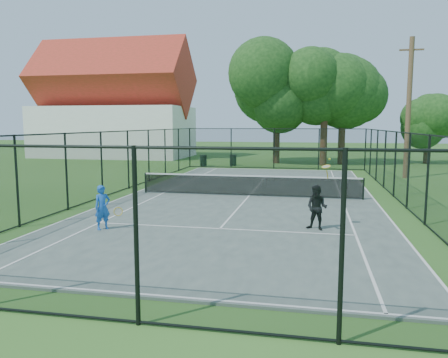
% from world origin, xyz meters
% --- Properties ---
extents(ground, '(120.00, 120.00, 0.00)m').
position_xyz_m(ground, '(0.00, 0.00, 0.00)').
color(ground, '#2D591E').
extents(tennis_court, '(11.00, 24.00, 0.06)m').
position_xyz_m(tennis_court, '(0.00, 0.00, 0.03)').
color(tennis_court, '#4C5A55').
rests_on(tennis_court, ground).
extents(tennis_net, '(10.08, 0.08, 0.95)m').
position_xyz_m(tennis_net, '(0.00, 0.00, 0.58)').
color(tennis_net, black).
rests_on(tennis_net, tennis_court).
extents(fence, '(13.10, 26.10, 3.00)m').
position_xyz_m(fence, '(0.00, 0.00, 1.50)').
color(fence, black).
rests_on(fence, ground).
extents(tree_near_left, '(7.15, 7.15, 9.32)m').
position_xyz_m(tree_near_left, '(-0.21, 17.64, 5.73)').
color(tree_near_left, '#332114').
rests_on(tree_near_left, ground).
extents(tree_near_mid, '(6.75, 6.75, 8.83)m').
position_xyz_m(tree_near_mid, '(3.65, 16.33, 5.44)').
color(tree_near_mid, '#332114').
rests_on(tree_near_mid, ground).
extents(tree_near_right, '(5.95, 5.95, 8.22)m').
position_xyz_m(tree_near_right, '(5.13, 17.65, 5.22)').
color(tree_near_right, '#332114').
rests_on(tree_near_right, ground).
extents(tree_far_right, '(4.06, 4.06, 5.37)m').
position_xyz_m(tree_far_right, '(12.27, 19.84, 3.31)').
color(tree_far_right, '#332114').
rests_on(tree_far_right, ground).
extents(building, '(15.30, 8.15, 11.87)m').
position_xyz_m(building, '(-17.00, 22.00, 4.93)').
color(building, silver).
rests_on(building, ground).
extents(trash_bin_left, '(0.58, 0.58, 0.87)m').
position_xyz_m(trash_bin_left, '(-5.67, 13.95, 0.44)').
color(trash_bin_left, black).
rests_on(trash_bin_left, ground).
extents(trash_bin_right, '(0.58, 0.58, 0.88)m').
position_xyz_m(trash_bin_right, '(-3.41, 14.72, 0.45)').
color(trash_bin_right, black).
rests_on(trash_bin_right, ground).
extents(utility_pole, '(1.40, 0.30, 8.49)m').
position_xyz_m(utility_pole, '(8.46, 9.00, 4.31)').
color(utility_pole, '#4C3823').
rests_on(utility_pole, ground).
extents(player_blue, '(0.88, 0.60, 1.39)m').
position_xyz_m(player_blue, '(-3.57, -7.18, 0.75)').
color(player_blue, blue).
rests_on(player_blue, tennis_court).
extents(player_black, '(0.82, 1.07, 2.20)m').
position_xyz_m(player_black, '(2.97, -5.92, 0.76)').
color(player_black, black).
rests_on(player_black, tennis_court).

